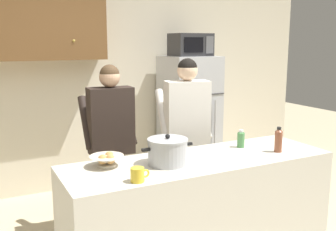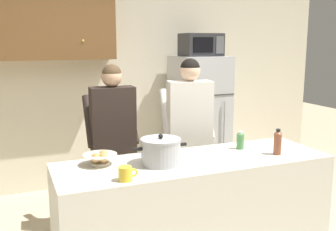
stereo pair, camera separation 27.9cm
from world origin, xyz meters
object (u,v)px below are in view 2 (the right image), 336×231
Objects in this scene: refrigerator at (199,120)px; bottle_near_edge at (240,140)px; bread_bowl at (100,158)px; microwave at (201,45)px; coffee_mug at (126,174)px; person_near_pot at (113,129)px; bottle_mid_counter at (278,142)px; cooking_pot at (161,151)px; person_by_sink at (189,123)px.

refrigerator is 1.79m from bottle_near_edge.
bread_bowl is 1.64× the size of bottle_near_edge.
microwave is (0.00, -0.02, 0.96)m from refrigerator.
refrigerator is 12.49× the size of coffee_mug.
coffee_mug is (-1.59, -2.10, 0.15)m from refrigerator.
microwave is 1.93m from bottle_near_edge.
microwave is 3.66× the size of coffee_mug.
bottle_mid_counter is at bearing -43.89° from person_near_pot.
refrigerator is at bearing 90.07° from microwave.
person_by_sink is at bearing 51.89° from cooking_pot.
bottle_mid_counter is at bearing 5.40° from coffee_mug.
refrigerator is 1.01× the size of person_near_pot.
person_near_pot is at bearing 79.55° from coffee_mug.
bottle_near_edge is at bearing 10.06° from cooking_pot.
person_near_pot is (-1.38, -0.93, 0.18)m from refrigerator.
bread_bowl is at bearing 179.28° from bottle_near_edge.
refrigerator is at bearing 81.55° from bottle_mid_counter.
coffee_mug is at bearing -174.60° from bottle_mid_counter.
cooking_pot is at bearing 173.02° from bottle_mid_counter.
microwave is 2.50m from bread_bowl.
refrigerator is 1.67m from person_near_pot.
coffee_mug is 1.31m from bottle_mid_counter.
person_near_pot reaches higher than bread_bowl.
microwave is at bearing 81.45° from bottle_mid_counter.
bottle_near_edge is 0.73× the size of bottle_mid_counter.
coffee_mug is 0.85× the size of bottle_near_edge.
bottle_near_edge is at bearing -0.72° from bread_bowl.
microwave reaches higher than cooking_pot.
bottle_near_edge is (0.90, -0.79, -0.01)m from person_near_pot.
microwave is at bearing -89.93° from refrigerator.
person_near_pot is 1.51m from bottle_mid_counter.
bottle_mid_counter is at bearing -66.85° from person_by_sink.
cooking_pot is at bearing -124.39° from microwave.
bottle_near_edge reaches higher than coffee_mug.
cooking_pot is 0.97m from bottle_mid_counter.
coffee_mug is 1.18m from bottle_near_edge.
person_by_sink is at bearing 113.15° from bottle_mid_counter.
bottle_mid_counter is at bearing -6.98° from cooking_pot.
cooking_pot is 1.96× the size of bottle_mid_counter.
coffee_mug is at bearing -127.25° from refrigerator.
person_by_sink is 4.04× the size of cooking_pot.
bottle_near_edge is at bearing -41.24° from person_near_pot.
microwave is 3.11× the size of bottle_near_edge.
cooking_pot reaches higher than coffee_mug.
refrigerator is 1.31m from person_by_sink.
bottle_near_edge is at bearing -105.77° from microwave.
bottle_mid_counter is at bearing -54.00° from bottle_near_edge.
person_near_pot is 10.44× the size of bottle_near_edge.
person_near_pot is at bearing -146.02° from refrigerator.
person_by_sink reaches higher than bottle_near_edge.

